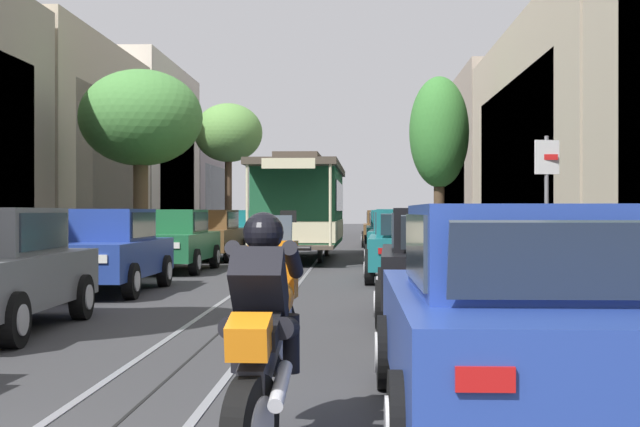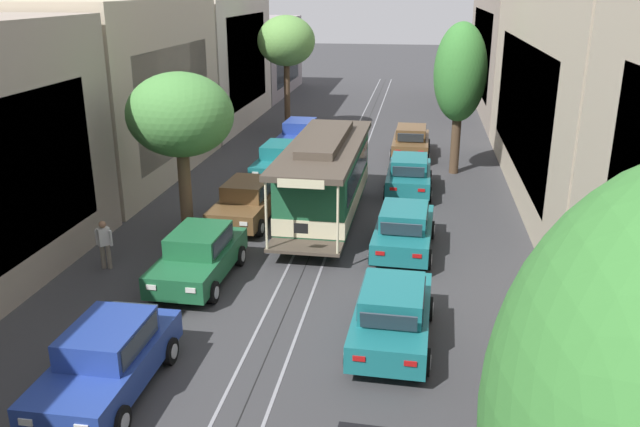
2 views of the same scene
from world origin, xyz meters
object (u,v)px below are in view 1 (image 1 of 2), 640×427
Objects in this scene: parked_car_green_fourth_left at (171,240)px; street_tree_kerb_left_second at (141,119)px; parked_car_brown_fifth_left at (209,235)px; street_tree_kerb_right_second at (439,134)px; parked_car_black_second_right at (445,262)px; street_tree_kerb_left_mid at (228,134)px; pedestrian_on_right_pavement at (53,236)px; fire_hydrant at (555,294)px; parked_car_teal_fifth_right at (391,231)px; cable_car_trolley at (302,207)px; parked_car_brown_sixth_right at (384,228)px; motorcycle_with_rider at (264,326)px; parked_car_teal_mid_right at (410,245)px; parked_car_blue_near_right at (521,316)px; parked_car_blue_far_left at (249,228)px; parked_car_teal_sixth_left at (234,230)px; street_sign_post at (547,205)px; parked_car_blue_mid_left at (104,250)px; parked_car_teal_fourth_right at (401,237)px.

street_tree_kerb_left_second is at bearing 114.51° from parked_car_green_fourth_left.
street_tree_kerb_right_second is at bearing 45.80° from parked_car_brown_fifth_left.
parked_car_black_second_right is 0.64× the size of street_tree_kerb_left_mid.
fire_hydrant is at bearing -45.80° from pedestrian_on_right_pavement.
cable_car_trolley reaches higher than parked_car_teal_fifth_right.
motorcycle_with_rider is (-1.85, -33.32, -0.00)m from parked_car_brown_sixth_right.
parked_car_teal_mid_right is 1.01× the size of parked_car_brown_sixth_right.
parked_car_brown_fifth_left is 1.01× the size of parked_car_blue_near_right.
parked_car_blue_far_left and pedestrian_on_right_pavement have the same top height.
parked_car_blue_far_left is 9.28m from parked_car_teal_fifth_right.
parked_car_teal_mid_right is 19.23m from parked_car_brown_sixth_right.
parked_car_blue_far_left is at bearing 102.73° from parked_car_black_second_right.
street_tree_kerb_left_second reaches higher than parked_car_teal_sixth_left.
cable_car_trolley reaches higher than parked_car_blue_near_right.
pedestrian_on_right_pavement is at bearing 172.81° from parked_car_green_fourth_left.
street_tree_kerb_left_second is 2.21× the size of street_sign_post.
parked_car_blue_mid_left is 1.68× the size of street_sign_post.
parked_car_green_fourth_left is 1.00× the size of parked_car_teal_mid_right.
street_tree_kerb_left_second reaches higher than parked_car_teal_fifth_right.
street_tree_kerb_right_second reaches higher than parked_car_teal_fifth_right.
parked_car_brown_fifth_left and parked_car_teal_fourth_right have the same top height.
parked_car_brown_fifth_left is at bearing 104.97° from parked_car_blue_near_right.
parked_car_teal_sixth_left is 28.66m from motorcycle_with_rider.
parked_car_blue_mid_left is at bearing 110.74° from motorcycle_with_rider.
street_tree_kerb_left_second reaches higher than parked_car_blue_far_left.
parked_car_teal_fourth_right is at bearing -90.06° from parked_car_teal_fifth_right.
street_tree_kerb_right_second reaches higher than parked_car_brown_fifth_left.
parked_car_blue_mid_left is 0.76× the size of street_tree_kerb_left_second.
pedestrian_on_right_pavement is (-1.51, -3.29, -3.38)m from street_tree_kerb_left_second.
street_sign_post is at bearing -28.54° from parked_car_blue_mid_left.
pedestrian_on_right_pavement is 1.88× the size of fire_hydrant.
parked_car_green_fourth_left is 0.63× the size of street_tree_kerb_right_second.
street_tree_kerb_left_mid is at bearing 109.85° from parked_car_blue_far_left.
parked_car_teal_fourth_right is (5.95, -8.25, 0.00)m from parked_car_teal_sixth_left.
street_tree_kerb_left_mid is 2.64× the size of street_sign_post.
parked_car_green_fourth_left is 12.38m from street_sign_post.
parked_car_teal_fourth_right is 9.62m from pedestrian_on_right_pavement.
pedestrian_on_right_pavement is at bearing 132.36° from parked_car_black_second_right.
parked_car_brown_sixth_right is (-0.05, 6.41, 0.00)m from parked_car_teal_fifth_right.
parked_car_blue_near_right is 22.47m from cable_car_trolley.
street_tree_kerb_left_second is (-1.78, -1.57, 3.47)m from parked_car_brown_fifth_left.
parked_car_blue_near_right is at bearing -90.17° from parked_car_brown_sixth_right.
parked_car_brown_sixth_right is (0.10, 32.69, 0.00)m from parked_car_blue_near_right.
parked_car_brown_sixth_right is at bearing 89.86° from parked_car_teal_mid_right.
street_tree_kerb_left_second is 13.79m from street_tree_kerb_right_second.
motorcycle_with_rider is at bearing -79.76° from parked_car_brown_fifth_left.
pedestrian_on_right_pavement is at bearing -106.33° from parked_car_teal_sixth_left.
parked_car_green_fourth_left reaches higher than fire_hydrant.
street_tree_kerb_left_mid is at bearing 112.78° from parked_car_teal_fourth_right.
parked_car_teal_mid_right is 25.59m from street_tree_kerb_left_mid.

